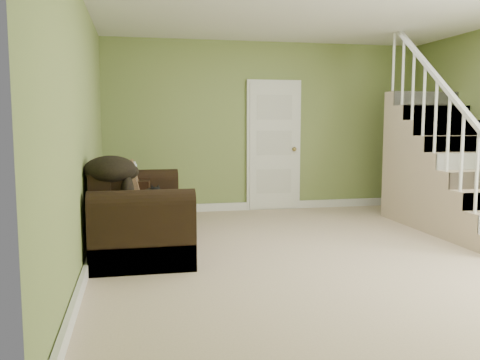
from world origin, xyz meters
name	(u,v)px	position (x,y,z in m)	size (l,w,h in m)	color
floor	(332,252)	(0.00, 0.00, 0.00)	(5.00, 5.50, 0.01)	tan
wall_back	(267,127)	(0.00, 2.75, 1.30)	(5.00, 0.04, 2.60)	olive
wall_left	(82,130)	(-2.50, 0.00, 1.30)	(0.04, 5.50, 2.60)	olive
baseboard_back	(267,205)	(0.00, 2.72, 0.06)	(5.00, 0.04, 0.12)	white
baseboard_left	(90,259)	(-2.47, 0.00, 0.06)	(0.04, 5.50, 0.12)	white
door	(274,146)	(0.10, 2.71, 1.01)	(0.86, 0.12, 2.02)	white
staircase	(448,178)	(1.99, 0.97, 0.64)	(1.00, 2.51, 2.82)	tan
sofa	(137,216)	(-2.02, 0.70, 0.34)	(0.97, 2.25, 0.89)	black
side_table	(129,204)	(-2.11, 1.61, 0.33)	(0.59, 0.59, 0.88)	black
cat	(151,196)	(-1.86, 0.54, 0.58)	(0.30, 0.50, 0.24)	black
banana	(157,209)	(-1.81, 0.14, 0.51)	(0.05, 0.19, 0.05)	yellow
throw_pillow	(132,179)	(-2.06, 1.41, 0.67)	(0.11, 0.45, 0.45)	#4E341F
throw_blanket	(110,170)	(-2.26, 0.06, 0.92)	(0.49, 0.65, 0.27)	black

